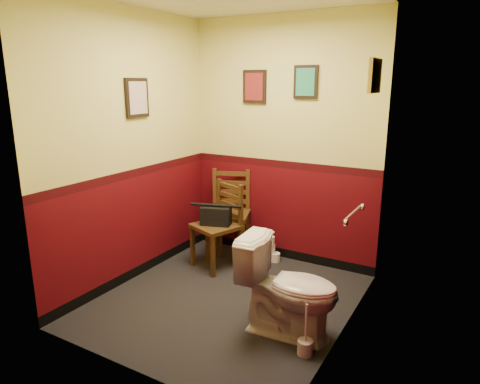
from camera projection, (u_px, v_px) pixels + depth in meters
name	position (u px, v px, depth m)	size (l,w,h in m)	color
floor	(227.00, 300.00, 4.04)	(2.20, 2.40, 0.00)	black
wall_back	(283.00, 143.00, 4.72)	(2.20, 2.70, 0.00)	#4C070E
wall_front	(126.00, 188.00, 2.70)	(2.20, 2.70, 0.00)	#4C070E
wall_left	(132.00, 150.00, 4.24)	(2.40, 2.70, 0.00)	#4C070E
wall_right	(351.00, 172.00, 3.18)	(2.40, 2.70, 0.00)	#4C070E
grab_bar	(353.00, 214.00, 3.50)	(0.05, 0.56, 0.06)	silver
framed_print_back_a	(254.00, 87.00, 4.72)	(0.28, 0.04, 0.36)	black
framed_print_back_b	(306.00, 82.00, 4.42)	(0.26, 0.04, 0.34)	black
framed_print_left	(137.00, 98.00, 4.19)	(0.04, 0.30, 0.38)	black
framed_print_right	(375.00, 76.00, 3.52)	(0.04, 0.34, 0.28)	olive
toilet	(289.00, 289.00, 3.42)	(0.45, 0.81, 0.80)	white
toilet_brush	(305.00, 346.00, 3.22)	(0.12, 0.12, 0.42)	silver
chair_left	(229.00, 214.00, 5.01)	(0.60, 0.60, 1.01)	#553919
chair_right	(219.00, 225.00, 4.69)	(0.56, 0.56, 0.94)	#553919
handbag	(216.00, 216.00, 4.64)	(0.35, 0.25, 0.23)	black
tp_stack	(270.00, 250.00, 4.91)	(0.23, 0.14, 0.30)	silver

